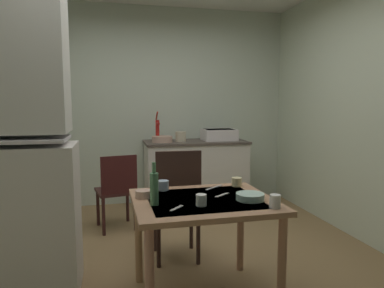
# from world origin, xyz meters

# --- Properties ---
(ground_plane) EXTENTS (4.97, 4.97, 0.00)m
(ground_plane) POSITION_xyz_m (0.00, 0.00, 0.00)
(ground_plane) COLOR olive
(wall_back) EXTENTS (3.81, 0.10, 2.67)m
(wall_back) POSITION_xyz_m (0.00, 2.04, 1.34)
(wall_back) COLOR beige
(wall_back) RESTS_ON ground
(wall_right) EXTENTS (0.10, 4.07, 2.67)m
(wall_right) POSITION_xyz_m (1.91, 0.00, 1.34)
(wall_right) COLOR beige
(wall_right) RESTS_ON ground
(counter_cabinet) EXTENTS (1.35, 0.64, 0.88)m
(counter_cabinet) POSITION_xyz_m (0.52, 1.67, 0.44)
(counter_cabinet) COLOR silver
(counter_cabinet) RESTS_ON ground
(sink_basin) EXTENTS (0.44, 0.34, 0.15)m
(sink_basin) POSITION_xyz_m (0.84, 1.67, 0.96)
(sink_basin) COLOR white
(sink_basin) RESTS_ON counter_cabinet
(hand_pump) EXTENTS (0.05, 0.27, 0.39)m
(hand_pump) POSITION_xyz_m (0.02, 1.71, 1.05)
(hand_pump) COLOR #B21E19
(hand_pump) RESTS_ON counter_cabinet
(mixing_bowl_counter) EXTENTS (0.26, 0.26, 0.08)m
(mixing_bowl_counter) POSITION_xyz_m (0.06, 1.62, 0.92)
(mixing_bowl_counter) COLOR tan
(mixing_bowl_counter) RESTS_ON counter_cabinet
(stoneware_crock) EXTENTS (0.14, 0.14, 0.13)m
(stoneware_crock) POSITION_xyz_m (0.31, 1.63, 0.95)
(stoneware_crock) COLOR beige
(stoneware_crock) RESTS_ON counter_cabinet
(dining_table) EXTENTS (0.97, 0.84, 0.73)m
(dining_table) POSITION_xyz_m (0.04, -0.57, 0.63)
(dining_table) COLOR #AC7D5B
(dining_table) RESTS_ON ground
(chair_far_side) EXTENTS (0.42, 0.42, 0.99)m
(chair_far_side) POSITION_xyz_m (-0.03, 0.06, 0.51)
(chair_far_side) COLOR #35211D
(chair_far_side) RESTS_ON ground
(chair_by_counter) EXTENTS (0.47, 0.47, 0.84)m
(chair_by_counter) POSITION_xyz_m (-0.53, 0.96, 0.45)
(chair_by_counter) COLOR #3B1C1B
(chair_by_counter) RESTS_ON ground
(serving_bowl_wide) EXTENTS (0.19, 0.19, 0.05)m
(serving_bowl_wide) POSITION_xyz_m (0.35, -0.66, 0.75)
(serving_bowl_wide) COLOR #ADD1C1
(serving_bowl_wide) RESTS_ON dining_table
(soup_bowl_small) EXTENTS (0.11, 0.11, 0.05)m
(soup_bowl_small) POSITION_xyz_m (-0.36, -0.45, 0.75)
(soup_bowl_small) COLOR tan
(soup_bowl_small) RESTS_ON dining_table
(mug_dark) EXTENTS (0.07, 0.07, 0.09)m
(mug_dark) POSITION_xyz_m (0.43, -0.87, 0.77)
(mug_dark) COLOR white
(mug_dark) RESTS_ON dining_table
(mug_tall) EXTENTS (0.08, 0.08, 0.07)m
(mug_tall) POSITION_xyz_m (0.40, -0.26, 0.76)
(mug_tall) COLOR beige
(mug_tall) RESTS_ON dining_table
(teacup_mint) EXTENTS (0.09, 0.09, 0.07)m
(teacup_mint) POSITION_xyz_m (-0.19, -0.26, 0.76)
(teacup_mint) COLOR #9EB2C6
(teacup_mint) RESTS_ON dining_table
(teacup_cream) EXTENTS (0.07, 0.07, 0.07)m
(teacup_cream) POSITION_xyz_m (-0.01, -0.72, 0.76)
(teacup_cream) COLOR white
(teacup_cream) RESTS_ON dining_table
(glass_bottle) EXTENTS (0.06, 0.06, 0.28)m
(glass_bottle) POSITION_xyz_m (-0.30, -0.64, 0.84)
(glass_bottle) COLOR #4C7F56
(glass_bottle) RESTS_ON dining_table
(table_knife) EXTENTS (0.18, 0.14, 0.00)m
(table_knife) POSITION_xyz_m (0.21, -0.27, 0.73)
(table_knife) COLOR silver
(table_knife) RESTS_ON dining_table
(teaspoon_near_bowl) EXTENTS (0.08, 0.13, 0.00)m
(teaspoon_near_bowl) POSITION_xyz_m (-0.35, -0.27, 0.73)
(teaspoon_near_bowl) COLOR beige
(teaspoon_near_bowl) RESTS_ON dining_table
(teaspoon_by_cup) EXTENTS (0.13, 0.10, 0.00)m
(teaspoon_by_cup) POSITION_xyz_m (0.20, -0.51, 0.73)
(teaspoon_by_cup) COLOR beige
(teaspoon_by_cup) RESTS_ON dining_table
(serving_spoon) EXTENTS (0.10, 0.11, 0.00)m
(serving_spoon) POSITION_xyz_m (-0.18, -0.75, 0.73)
(serving_spoon) COLOR beige
(serving_spoon) RESTS_ON dining_table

